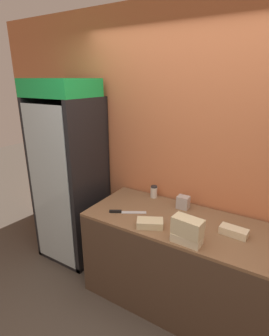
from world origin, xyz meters
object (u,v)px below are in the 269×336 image
beverage_cooler (72,166)px  napkin_dispenser (183,202)px  sandwich_flat_right (150,223)px  chefs_knife (122,212)px  sandwich_flat_left (234,231)px  sandwich_stack_top (188,223)px  sandwich_stack_middle (187,231)px  condiment_jar (154,192)px  sandwich_stack_bottom (187,239)px

beverage_cooler → napkin_dispenser: size_ratio=16.93×
beverage_cooler → sandwich_flat_right: bearing=-15.6°
beverage_cooler → chefs_knife: size_ratio=6.54×
sandwich_flat_left → napkin_dispenser: 0.55m
sandwich_stack_top → beverage_cooler: bearing=165.8°
sandwich_stack_middle → condiment_jar: sandwich_stack_middle is taller
sandwich_flat_left → sandwich_stack_top: bearing=-133.9°
sandwich_flat_right → chefs_knife: bearing=166.0°
napkin_dispenser → sandwich_flat_right: bearing=-103.7°
sandwich_stack_bottom → sandwich_flat_left: size_ratio=1.05×
beverage_cooler → chefs_knife: (0.85, -0.25, -0.23)m
sandwich_stack_bottom → sandwich_flat_right: (-0.34, 0.05, -0.00)m
beverage_cooler → sandwich_stack_middle: size_ratio=8.67×
chefs_knife → sandwich_flat_right: bearing=-14.0°
sandwich_stack_top → chefs_knife: sandwich_stack_top is taller
sandwich_flat_right → sandwich_flat_left: bearing=20.9°
sandwich_stack_middle → sandwich_stack_top: sandwich_stack_top is taller
sandwich_flat_right → beverage_cooler: bearing=164.4°
napkin_dispenser → sandwich_flat_left: bearing=-23.4°
condiment_jar → napkin_dispenser: (0.35, -0.07, -0.00)m
sandwich_flat_left → sandwich_flat_right: (-0.62, -0.24, 0.00)m
beverage_cooler → chefs_knife: 0.91m
sandwich_flat_left → chefs_knife: 0.96m
sandwich_stack_middle → chefs_knife: bearing=168.5°
beverage_cooler → condiment_jar: bearing=11.9°
sandwich_stack_top → condiment_jar: bearing=134.8°
sandwich_stack_middle → sandwich_flat_right: size_ratio=0.94×
sandwich_stack_middle → napkin_dispenser: sandwich_stack_middle is taller
sandwich_stack_top → napkin_dispenser: (-0.23, 0.51, -0.11)m
sandwich_stack_bottom → chefs_knife: bearing=168.5°
sandwich_stack_bottom → condiment_jar: 0.82m
sandwich_stack_top → sandwich_stack_middle: bearing=0.0°
sandwich_stack_middle → sandwich_flat_right: (-0.34, 0.05, -0.07)m
condiment_jar → napkin_dispenser: size_ratio=1.04×
sandwich_stack_top → chefs_knife: (-0.67, 0.14, -0.16)m
beverage_cooler → sandwich_stack_top: bearing=-14.2°
beverage_cooler → condiment_jar: beverage_cooler is taller
beverage_cooler → sandwich_stack_top: 1.57m
sandwich_stack_top → sandwich_flat_right: bearing=171.0°
sandwich_stack_middle → sandwich_flat_left: bearing=46.1°
sandwich_flat_right → condiment_jar: 0.58m
sandwich_stack_middle → sandwich_stack_top: 0.07m
chefs_knife → napkin_dispenser: (0.44, 0.37, 0.05)m
sandwich_stack_bottom → sandwich_flat_left: 0.40m
beverage_cooler → condiment_jar: size_ratio=16.35×
chefs_knife → beverage_cooler: bearing=163.8°
sandwich_stack_bottom → sandwich_flat_left: sandwich_stack_bottom is taller
sandwich_flat_right → condiment_jar: bearing=114.2°
sandwich_stack_middle → condiment_jar: (-0.58, 0.58, -0.04)m
sandwich_stack_middle → chefs_knife: (-0.67, 0.14, -0.09)m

